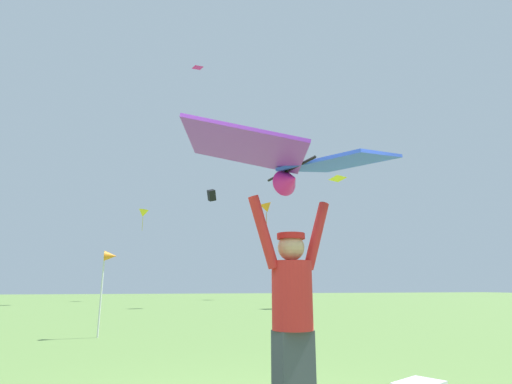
% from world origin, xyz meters
% --- Properties ---
extents(kite_flyer_person, '(0.81, 0.40, 1.92)m').
position_xyz_m(kite_flyer_person, '(0.39, -0.04, 0.94)').
color(kite_flyer_person, '#424751').
rests_on(kite_flyer_person, ground).
extents(held_stunt_kite, '(2.15, 1.31, 0.44)m').
position_xyz_m(held_stunt_kite, '(0.41, -0.13, 2.25)').
color(held_stunt_kite, black).
extents(distant_kite_yellow_overhead_distant, '(1.10, 1.10, 0.25)m').
position_xyz_m(distant_kite_yellow_overhead_distant, '(9.72, 17.60, 7.45)').
color(distant_kite_yellow_overhead_distant, yellow).
extents(distant_kite_yellow_far_center, '(1.04, 1.01, 1.84)m').
position_xyz_m(distant_kite_yellow_far_center, '(-1.67, 30.89, 7.11)').
color(distant_kite_yellow_far_center, yellow).
extents(distant_kite_magenta_high_right, '(1.03, 1.03, 0.22)m').
position_xyz_m(distant_kite_magenta_high_right, '(1.98, 26.24, 18.65)').
color(distant_kite_magenta_high_right, '#DB2393').
extents(distant_kite_orange_low_left, '(1.48, 1.38, 2.60)m').
position_xyz_m(distant_kite_orange_low_left, '(9.39, 31.78, 8.28)').
color(distant_kite_orange_low_left, orange).
extents(distant_kite_black_high_left, '(0.59, 0.67, 0.81)m').
position_xyz_m(distant_kite_black_high_left, '(2.47, 19.60, 6.41)').
color(distant_kite_black_high_left, black).
extents(marker_flag, '(0.30, 0.24, 2.00)m').
position_xyz_m(marker_flag, '(-1.76, 7.07, 1.74)').
color(marker_flag, silver).
rests_on(marker_flag, ground).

